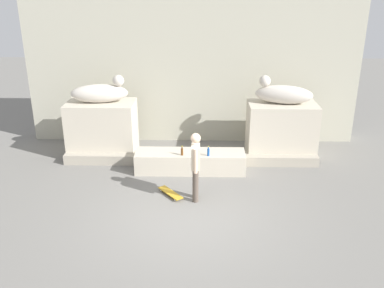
{
  "coord_description": "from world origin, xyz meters",
  "views": [
    {
      "loc": [
        0.29,
        -8.03,
        4.91
      ],
      "look_at": [
        0.07,
        1.65,
        1.1
      ],
      "focal_mm": 39.58,
      "sensor_mm": 36.0,
      "label": 1
    }
  ],
  "objects": [
    {
      "name": "statue_reclining_left",
      "position": [
        -2.57,
        3.58,
        1.88
      ],
      "size": [
        1.66,
        0.75,
        0.78
      ],
      "rotation": [
        0.0,
        0.0,
        0.12
      ],
      "color": "beige",
      "rests_on": "pedestal_left"
    },
    {
      "name": "skateboard",
      "position": [
        -0.44,
        1.04,
        0.06
      ],
      "size": [
        0.65,
        0.75,
        0.08
      ],
      "rotation": [
        0.0,
        0.0,
        2.24
      ],
      "color": "gold",
      "rests_on": "ground_plane"
    },
    {
      "name": "pedestal_right",
      "position": [
        2.6,
        3.58,
        0.8
      ],
      "size": [
        1.93,
        1.15,
        1.6
      ],
      "primitive_type": "cube",
      "color": "beige",
      "rests_on": "ground_plane"
    },
    {
      "name": "statue_reclining_right",
      "position": [
        2.57,
        3.58,
        1.88
      ],
      "size": [
        1.68,
        0.88,
        0.78
      ],
      "rotation": [
        0.0,
        0.0,
        2.93
      ],
      "color": "beige",
      "rests_on": "pedestal_right"
    },
    {
      "name": "skater",
      "position": [
        0.17,
        0.85,
        0.92
      ],
      "size": [
        0.23,
        0.54,
        1.67
      ],
      "rotation": [
        0.0,
        0.0,
        1.59
      ],
      "color": "brown",
      "rests_on": "ground_plane"
    },
    {
      "name": "bottle_blue",
      "position": [
        0.48,
        2.22,
        0.66
      ],
      "size": [
        0.06,
        0.06,
        0.27
      ],
      "color": "#194C99",
      "rests_on": "ledge_block"
    },
    {
      "name": "bottle_brown",
      "position": [
        -0.21,
        2.24,
        0.65
      ],
      "size": [
        0.06,
        0.06,
        0.26
      ],
      "color": "#593314",
      "rests_on": "ledge_block"
    },
    {
      "name": "pedestal_left",
      "position": [
        -2.6,
        3.58,
        0.8
      ],
      "size": [
        1.93,
        1.15,
        1.6
      ],
      "primitive_type": "cube",
      "color": "beige",
      "rests_on": "ground_plane"
    },
    {
      "name": "stair_step",
      "position": [
        0.0,
        2.98,
        0.14
      ],
      "size": [
        7.14,
        0.5,
        0.28
      ],
      "primitive_type": "cube",
      "color": "#A9A08F",
      "rests_on": "ground_plane"
    },
    {
      "name": "ground_plane",
      "position": [
        0.0,
        0.0,
        0.0
      ],
      "size": [
        40.0,
        40.0,
        0.0
      ],
      "primitive_type": "plane",
      "color": "slate"
    },
    {
      "name": "ledge_block",
      "position": [
        0.0,
        2.45,
        0.27
      ],
      "size": [
        2.95,
        0.77,
        0.55
      ],
      "primitive_type": "cube",
      "color": "beige",
      "rests_on": "ground_plane"
    },
    {
      "name": "facade_wall",
      "position": [
        0.0,
        5.06,
        3.29
      ],
      "size": [
        10.18,
        0.6,
        6.58
      ],
      "primitive_type": "cube",
      "color": "#B7B49F",
      "rests_on": "ground_plane"
    }
  ]
}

